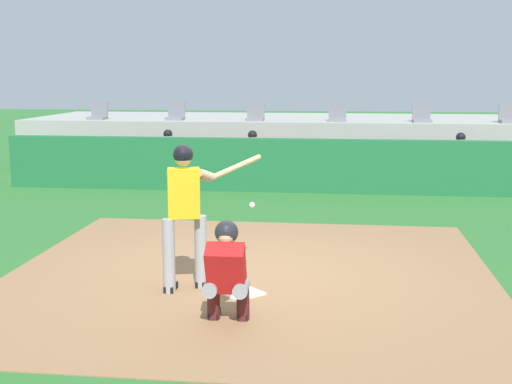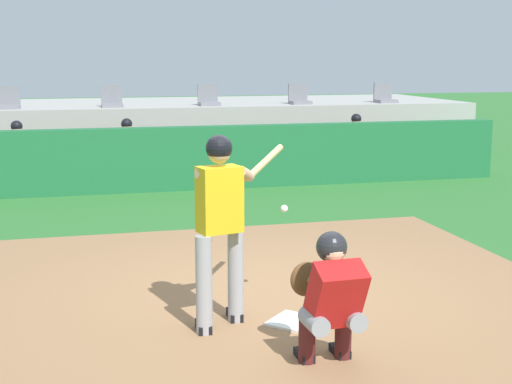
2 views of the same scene
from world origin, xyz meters
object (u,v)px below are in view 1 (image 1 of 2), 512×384
Objects in this scene: stadium_seat_0 at (98,114)px; stadium_seat_5 at (509,117)px; stadium_seat_1 at (176,115)px; stadium_seat_2 at (255,116)px; stadium_seat_4 at (422,117)px; catcher_crouched at (226,268)px; dugout_player_0 at (167,156)px; home_plate at (241,293)px; batter_at_plate at (186,208)px; dugout_player_1 at (252,157)px; stadium_seat_3 at (337,116)px; dugout_player_2 at (461,160)px.

stadium_seat_0 and stadium_seat_5 have the same top height.
stadium_seat_1 is at bearing 0.00° from stadium_seat_0.
stadium_seat_4 is at bearing 0.00° from stadium_seat_2.
dugout_player_0 is at bearing 108.07° from catcher_crouched.
home_plate is at bearing 89.11° from catcher_crouched.
batter_at_plate is 8.06m from dugout_player_1.
catcher_crouched is at bearing -95.63° from stadium_seat_3.
stadium_seat_4 is at bearing 73.66° from catcher_crouched.
dugout_player_2 is at bearing -126.29° from stadium_seat_5.
batter_at_plate is at bearing -121.16° from stadium_seat_5.
stadium_seat_0 is (-4.50, 2.03, 0.86)m from dugout_player_1.
catcher_crouched is at bearing -73.80° from stadium_seat_1.
dugout_player_2 is 2.71× the size of stadium_seat_1.
stadium_seat_3 is at bearing 45.50° from dugout_player_1.
home_plate is at bearing -96.08° from stadium_seat_3.
stadium_seat_3 and stadium_seat_5 have the same top height.
dugout_player_1 is 2.71× the size of stadium_seat_3.
dugout_player_0 is 2.91m from stadium_seat_2.
batter_at_plate is at bearing -119.76° from dugout_player_2.
stadium_seat_3 reaches higher than dugout_player_0.
batter_at_plate is 11.15m from stadium_seat_0.
batter_at_plate is 11.79m from stadium_seat_5.
stadium_seat_2 is at bearing 157.88° from dugout_player_2.
dugout_player_1 is at bearing 95.65° from catcher_crouched.
catcher_crouched is at bearing -71.93° from dugout_player_0.
catcher_crouched is 4.01× the size of stadium_seat_2.
home_plate is 0.92× the size of stadium_seat_0.
stadium_seat_3 is 1.00× the size of stadium_seat_5.
stadium_seat_4 is (8.67, 0.00, 0.00)m from stadium_seat_0.
catcher_crouched is at bearing -90.89° from home_plate.
batter_at_plate reaches higher than catcher_crouched.
dugout_player_2 is 5.47m from stadium_seat_2.
stadium_seat_5 reaches higher than dugout_player_1.
stadium_seat_2 reaches higher than home_plate.
stadium_seat_4 is at bearing 0.00° from stadium_seat_3.
dugout_player_0 is at bearing 110.13° from home_plate.
stadium_seat_5 is at bearing 17.81° from dugout_player_1.
home_plate is 10.35m from stadium_seat_2.
stadium_seat_1 reaches higher than home_plate.
stadium_seat_2 reaches higher than dugout_player_0.
stadium_seat_5 is at bearing 0.00° from stadium_seat_4.
batter_at_plate is 10.24m from stadium_seat_3.
home_plate is 0.34× the size of dugout_player_2.
stadium_seat_2 is (-0.17, 2.03, 0.86)m from dugout_player_1.
stadium_seat_5 is (5.43, 11.14, 0.93)m from catcher_crouched.
stadium_seat_3 is (2.17, 0.00, 0.00)m from stadium_seat_2.
stadium_seat_3 is (1.10, 11.14, 0.93)m from catcher_crouched.
batter_at_plate is 3.76× the size of stadium_seat_5.
batter_at_plate is at bearing -74.00° from dugout_player_0.
batter_at_plate is at bearing -64.82° from stadium_seat_0.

